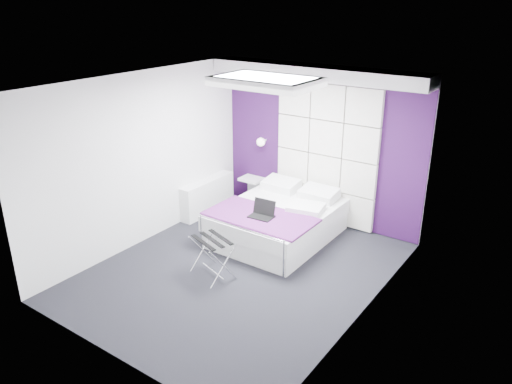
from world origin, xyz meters
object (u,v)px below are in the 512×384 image
laptop (263,213)px  nightstand (252,179)px  bed (278,221)px  luggage_rack (213,257)px  radiator (207,196)px  wall_lamp (262,141)px

laptop → nightstand: bearing=126.9°
bed → luggage_rack: bearing=-93.8°
radiator → nightstand: size_ratio=2.98×
luggage_rack → laptop: 1.07m
radiator → laptop: bearing=-20.7°
radiator → luggage_rack: radiator is taller
nightstand → laptop: bearing=-48.9°
radiator → luggage_rack: bearing=-47.9°
nightstand → luggage_rack: luggage_rack is taller
radiator → luggage_rack: 2.17m
radiator → luggage_rack: size_ratio=2.15×
laptop → radiator: bearing=155.1°
nightstand → luggage_rack: (1.01, -2.33, -0.22)m
nightstand → laptop: 1.76m
nightstand → luggage_rack: bearing=-66.5°
bed → laptop: bearing=-85.2°
nightstand → luggage_rack: 2.55m
wall_lamp → luggage_rack: wall_lamp is taller
luggage_rack → wall_lamp: bearing=127.8°
bed → luggage_rack: bed is taller
wall_lamp → laptop: bearing=-55.0°
radiator → nightstand: radiator is taller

